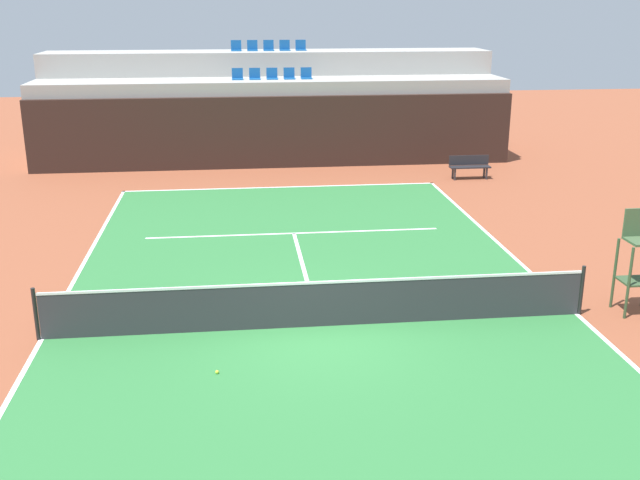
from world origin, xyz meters
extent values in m
plane|color=brown|center=(0.00, 0.00, 0.00)|extent=(80.00, 80.00, 0.00)
cube|color=#2D7238|center=(0.00, 0.00, 0.01)|extent=(11.00, 24.00, 0.01)
cube|color=white|center=(0.00, 11.95, 0.01)|extent=(11.00, 0.10, 0.00)
cube|color=white|center=(-5.45, 0.00, 0.01)|extent=(0.10, 24.00, 0.00)
cube|color=white|center=(5.45, 0.00, 0.01)|extent=(0.10, 24.00, 0.00)
cube|color=white|center=(0.00, 6.40, 0.01)|extent=(8.26, 0.10, 0.00)
cube|color=white|center=(0.00, 3.20, 0.01)|extent=(0.10, 6.40, 0.00)
cube|color=black|center=(0.00, 15.32, 1.39)|extent=(18.84, 0.30, 2.78)
cube|color=#9E9E99|center=(0.00, 16.67, 1.65)|extent=(18.84, 2.40, 3.29)
cube|color=#9E9E99|center=(0.00, 19.07, 2.13)|extent=(18.84, 2.40, 4.25)
cube|color=#145193|center=(-1.38, 16.67, 3.31)|extent=(0.44, 0.44, 0.04)
cube|color=#145193|center=(-1.38, 16.87, 3.53)|extent=(0.44, 0.04, 0.40)
cube|color=#145193|center=(-0.69, 16.67, 3.31)|extent=(0.44, 0.44, 0.04)
cube|color=#145193|center=(-0.69, 16.87, 3.53)|extent=(0.44, 0.04, 0.40)
cube|color=#145193|center=(0.00, 16.67, 3.31)|extent=(0.44, 0.44, 0.04)
cube|color=#145193|center=(0.00, 16.87, 3.53)|extent=(0.44, 0.04, 0.40)
cube|color=#145193|center=(0.69, 16.67, 3.31)|extent=(0.44, 0.44, 0.04)
cube|color=#145193|center=(0.69, 16.87, 3.53)|extent=(0.44, 0.04, 0.40)
cube|color=#145193|center=(1.38, 16.67, 3.31)|extent=(0.44, 0.44, 0.04)
cube|color=#145193|center=(1.38, 16.87, 3.53)|extent=(0.44, 0.04, 0.40)
cube|color=#145193|center=(-1.38, 19.07, 4.27)|extent=(0.44, 0.44, 0.04)
cube|color=#145193|center=(-1.38, 19.27, 4.49)|extent=(0.44, 0.04, 0.40)
cube|color=#145193|center=(-0.69, 19.07, 4.27)|extent=(0.44, 0.44, 0.04)
cube|color=#145193|center=(-0.69, 19.27, 4.49)|extent=(0.44, 0.04, 0.40)
cube|color=#145193|center=(0.00, 19.07, 4.27)|extent=(0.44, 0.44, 0.04)
cube|color=#145193|center=(0.00, 19.27, 4.49)|extent=(0.44, 0.04, 0.40)
cube|color=#145193|center=(0.69, 19.07, 4.27)|extent=(0.44, 0.44, 0.04)
cube|color=#145193|center=(0.69, 19.27, 4.49)|extent=(0.44, 0.04, 0.40)
cube|color=#145193|center=(1.38, 19.07, 4.27)|extent=(0.44, 0.44, 0.04)
cube|color=#145193|center=(1.38, 19.27, 4.49)|extent=(0.44, 0.04, 0.40)
cylinder|color=black|center=(-5.50, 0.00, 0.55)|extent=(0.08, 0.08, 1.07)
cylinder|color=black|center=(5.50, 0.00, 0.55)|extent=(0.08, 0.08, 1.07)
cube|color=#333338|center=(0.00, 0.00, 0.47)|extent=(10.90, 0.02, 0.92)
cube|color=white|center=(0.00, 0.00, 0.96)|extent=(10.90, 0.04, 0.05)
cylinder|color=#334C2D|center=(6.35, -0.30, 0.78)|extent=(0.06, 0.06, 1.55)
cylinder|color=#334C2D|center=(6.35, 0.30, 0.78)|extent=(0.06, 0.06, 1.55)
cube|color=#334C2D|center=(6.70, 0.00, 0.70)|extent=(0.70, 0.60, 0.04)
cube|color=#3F5938|center=(6.70, 0.28, 1.90)|extent=(0.60, 0.04, 0.60)
cube|color=#232328|center=(7.00, 12.49, 0.45)|extent=(1.50, 0.40, 0.05)
cube|color=#232328|center=(7.00, 12.67, 0.67)|extent=(1.50, 0.04, 0.36)
cube|color=#2D2D33|center=(6.40, 12.35, 0.21)|extent=(0.06, 0.06, 0.42)
cube|color=#2D2D33|center=(7.60, 12.35, 0.21)|extent=(0.06, 0.06, 0.42)
cube|color=#2D2D33|center=(6.40, 12.63, 0.21)|extent=(0.06, 0.06, 0.42)
cube|color=#2D2D33|center=(7.60, 12.63, 0.21)|extent=(0.06, 0.06, 0.42)
sphere|color=#CCE033|center=(-2.03, -1.81, 0.04)|extent=(0.07, 0.07, 0.07)
camera|label=1|loc=(-1.58, -13.88, 6.30)|focal=42.23mm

